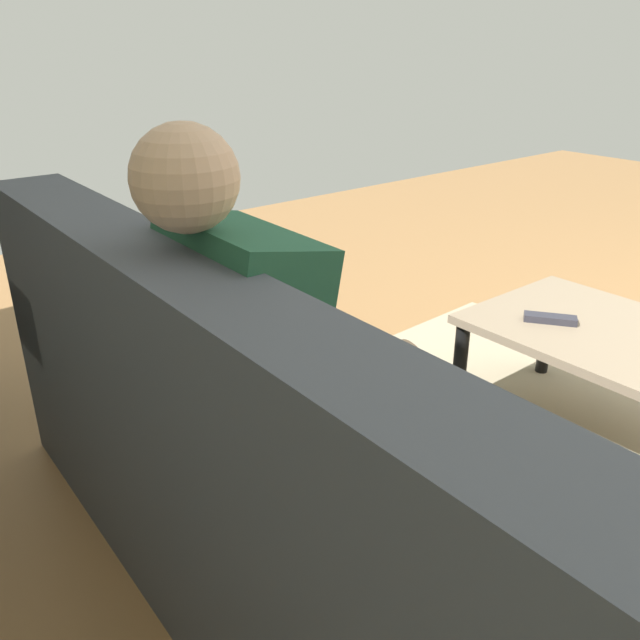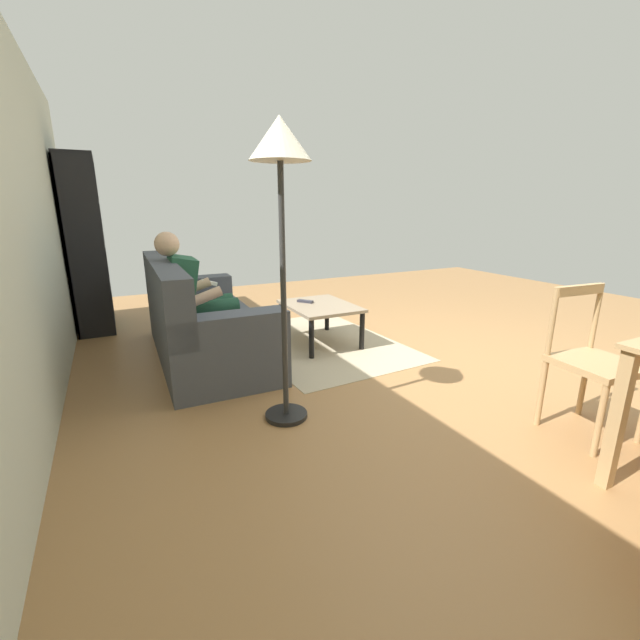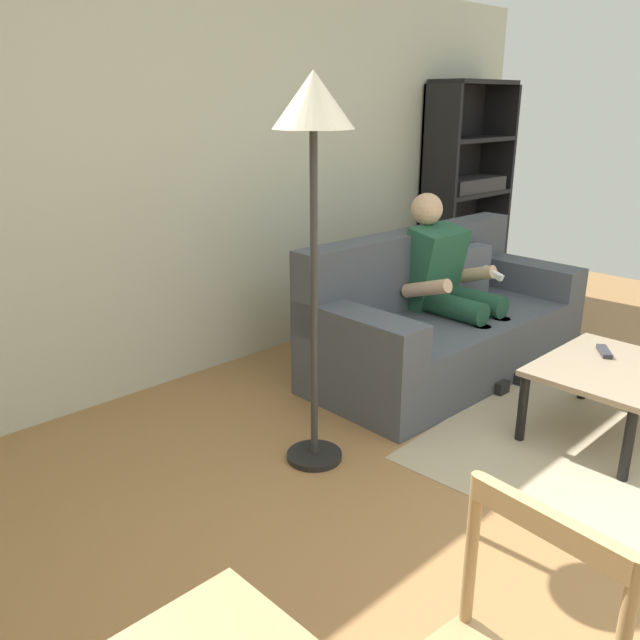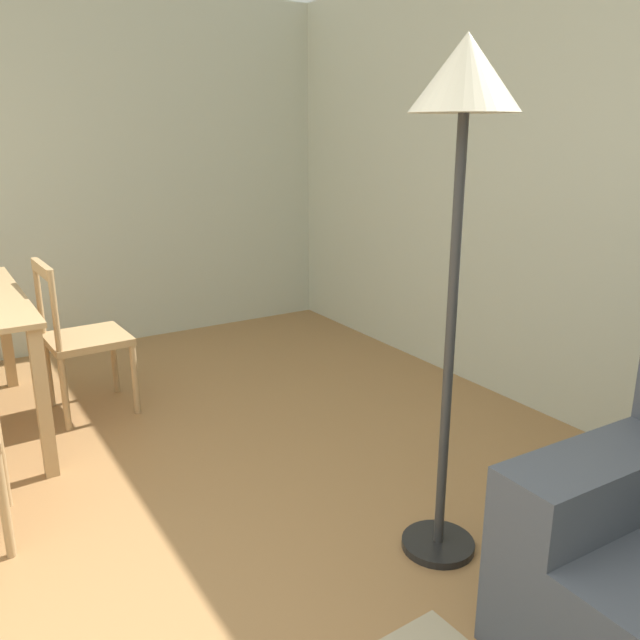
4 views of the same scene
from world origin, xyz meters
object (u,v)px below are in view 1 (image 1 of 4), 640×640
at_px(person_lounging, 279,364).
at_px(tv_remote, 550,319).
at_px(couch, 295,465).
at_px(coffee_table, 604,344).

relative_size(person_lounging, tv_remote, 6.77).
bearing_deg(tv_remote, person_lounging, -38.27).
bearing_deg(person_lounging, couch, -176.29).
height_order(person_lounging, tv_remote, person_lounging).
bearing_deg(person_lounging, tv_remote, -92.38).
height_order(couch, tv_remote, couch).
distance_m(person_lounging, coffee_table, 1.22).
distance_m(couch, coffee_table, 1.18).
relative_size(couch, coffee_table, 2.48).
bearing_deg(person_lounging, coffee_table, -99.44).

